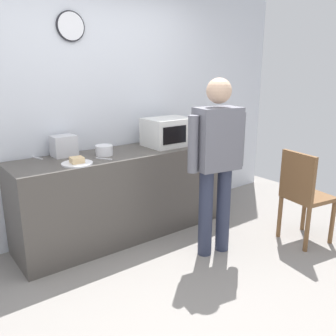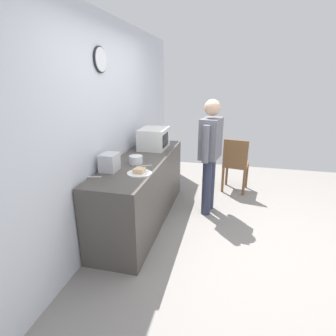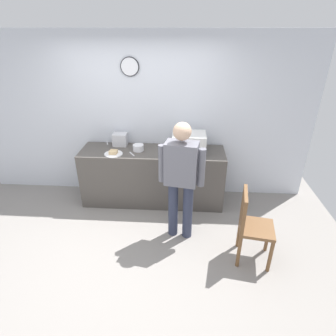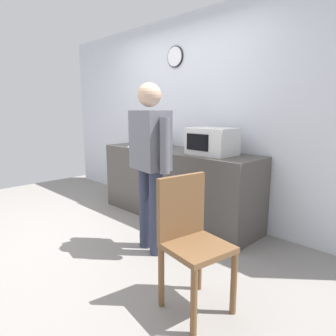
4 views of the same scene
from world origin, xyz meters
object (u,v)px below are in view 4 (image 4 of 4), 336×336
at_px(microwave, 212,141).
at_px(person_standing, 150,156).
at_px(wooden_chair, 190,236).
at_px(spoon_utensil, 152,143).
at_px(salad_bowl, 165,145).
at_px(fork_utensil, 153,149).
at_px(sandwich_plate, 138,146).
at_px(toaster, 159,138).

xyz_separation_m(microwave, person_standing, (-0.10, -0.85, -0.09)).
bearing_deg(wooden_chair, spoon_utensil, 144.24).
distance_m(salad_bowl, spoon_utensil, 0.63).
bearing_deg(fork_utensil, sandwich_plate, -174.86).
height_order(salad_bowl, fork_utensil, salad_bowl).
xyz_separation_m(person_standing, wooden_chair, (0.84, -0.38, -0.43)).
bearing_deg(toaster, salad_bowl, -31.39).
relative_size(sandwich_plate, wooden_chair, 0.29).
xyz_separation_m(microwave, toaster, (-1.10, 0.20, -0.05)).
distance_m(sandwich_plate, wooden_chair, 2.19).
relative_size(sandwich_plate, toaster, 1.24).
relative_size(microwave, salad_bowl, 3.00).
distance_m(person_standing, wooden_chair, 1.02).
bearing_deg(microwave, wooden_chair, -58.48).
relative_size(sandwich_plate, salad_bowl, 1.64).
distance_m(microwave, toaster, 1.12).
height_order(microwave, salad_bowl, microwave).
bearing_deg(wooden_chair, fork_utensil, 145.88).
relative_size(toaster, spoon_utensil, 1.29).
bearing_deg(salad_bowl, wooden_chair, -38.82).
relative_size(microwave, toaster, 2.27).
xyz_separation_m(salad_bowl, toaster, (-0.32, 0.20, 0.05)).
height_order(person_standing, wooden_chair, person_standing).
bearing_deg(toaster, spoon_utensil, 161.61).
bearing_deg(sandwich_plate, fork_utensil, 5.14).
bearing_deg(spoon_utensil, microwave, -11.98).
relative_size(spoon_utensil, wooden_chair, 0.18).
bearing_deg(fork_utensil, microwave, 8.95).
distance_m(salad_bowl, wooden_chair, 2.00).
bearing_deg(sandwich_plate, microwave, 8.03).
bearing_deg(fork_utensil, spoon_utensil, 139.31).
bearing_deg(person_standing, fork_utensil, 136.88).
bearing_deg(salad_bowl, sandwich_plate, -154.72).
height_order(microwave, wooden_chair, microwave).
relative_size(salad_bowl, person_standing, 0.10).
height_order(spoon_utensil, person_standing, person_standing).
height_order(sandwich_plate, spoon_utensil, sandwich_plate).
bearing_deg(fork_utensil, person_standing, -43.12).
height_order(toaster, fork_utensil, toaster).
distance_m(toaster, spoon_utensil, 0.27).
bearing_deg(fork_utensil, salad_bowl, 61.31).
xyz_separation_m(spoon_utensil, person_standing, (1.25, -1.13, 0.06)).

